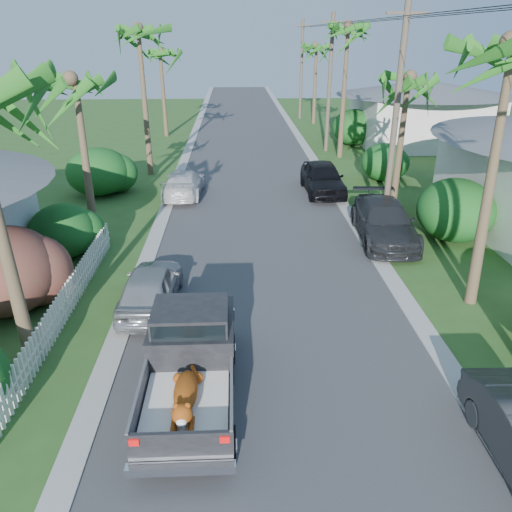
{
  "coord_description": "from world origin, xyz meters",
  "views": [
    {
      "loc": [
        -1.0,
        -7.54,
        7.68
      ],
      "look_at": [
        -0.38,
        6.52,
        1.4
      ],
      "focal_mm": 35.0,
      "sensor_mm": 36.0,
      "label": 1
    }
  ],
  "objects_px": {
    "parked_car_rm": "(384,222)",
    "house_right_far": "(421,116)",
    "parked_car_rf": "(323,178)",
    "palm_r_b": "(408,78)",
    "utility_pole_c": "(330,83)",
    "palm_l_b": "(74,80)",
    "palm_r_d": "(317,46)",
    "parked_car_ln": "(151,287)",
    "palm_l_d": "(160,52)",
    "utility_pole_b": "(396,117)",
    "palm_l_c": "(138,29)",
    "pickup_truck": "(191,353)",
    "utility_pole_d": "(301,69)",
    "parked_car_lf": "(184,183)",
    "palm_r_c": "(348,26)"
  },
  "relations": [
    {
      "from": "utility_pole_b",
      "to": "house_right_far",
      "type": "bearing_deg",
      "value": 66.48
    },
    {
      "from": "palm_l_b",
      "to": "palm_r_d",
      "type": "relative_size",
      "value": 0.93
    },
    {
      "from": "house_right_far",
      "to": "palm_l_c",
      "type": "bearing_deg",
      "value": -157.17
    },
    {
      "from": "parked_car_rf",
      "to": "parked_car_lf",
      "type": "distance_m",
      "value": 7.2
    },
    {
      "from": "pickup_truck",
      "to": "utility_pole_d",
      "type": "bearing_deg",
      "value": 79.42
    },
    {
      "from": "parked_car_rf",
      "to": "palm_l_b",
      "type": "xyz_separation_m",
      "value": [
        -10.4,
        -5.65,
        5.34
      ]
    },
    {
      "from": "palm_r_b",
      "to": "palm_l_d",
      "type": "bearing_deg",
      "value": 124.59
    },
    {
      "from": "parked_car_ln",
      "to": "palm_l_b",
      "type": "relative_size",
      "value": 0.53
    },
    {
      "from": "house_right_far",
      "to": "utility_pole_d",
      "type": "distance_m",
      "value": 15.16
    },
    {
      "from": "parked_car_lf",
      "to": "utility_pole_d",
      "type": "distance_m",
      "value": 27.42
    },
    {
      "from": "palm_l_d",
      "to": "parked_car_lf",
      "type": "bearing_deg",
      "value": -80.05
    },
    {
      "from": "palm_r_d",
      "to": "utility_pole_b",
      "type": "height_order",
      "value": "utility_pole_b"
    },
    {
      "from": "palm_l_b",
      "to": "palm_l_d",
      "type": "distance_m",
      "value": 22.0
    },
    {
      "from": "palm_r_c",
      "to": "house_right_far",
      "type": "distance_m",
      "value": 9.9
    },
    {
      "from": "palm_l_b",
      "to": "parked_car_lf",
      "type": "bearing_deg",
      "value": 59.67
    },
    {
      "from": "house_right_far",
      "to": "utility_pole_c",
      "type": "distance_m",
      "value": 8.06
    },
    {
      "from": "pickup_truck",
      "to": "parked_car_lf",
      "type": "xyz_separation_m",
      "value": [
        -1.54,
        15.46,
        -0.34
      ]
    },
    {
      "from": "palm_l_b",
      "to": "house_right_far",
      "type": "distance_m",
      "value": 27.06
    },
    {
      "from": "palm_r_c",
      "to": "pickup_truck",
      "type": "bearing_deg",
      "value": -109.0
    },
    {
      "from": "parked_car_ln",
      "to": "palm_l_d",
      "type": "distance_m",
      "value": 28.75
    },
    {
      "from": "parked_car_rf",
      "to": "palm_r_b",
      "type": "height_order",
      "value": "palm_r_b"
    },
    {
      "from": "palm_l_c",
      "to": "utility_pole_d",
      "type": "bearing_deg",
      "value": 61.08
    },
    {
      "from": "parked_car_lf",
      "to": "palm_r_b",
      "type": "height_order",
      "value": "palm_r_b"
    },
    {
      "from": "parked_car_ln",
      "to": "house_right_far",
      "type": "relative_size",
      "value": 0.44
    },
    {
      "from": "parked_car_ln",
      "to": "palm_l_c",
      "type": "xyz_separation_m",
      "value": [
        -2.4,
        16.01,
        7.24
      ]
    },
    {
      "from": "parked_car_ln",
      "to": "parked_car_rm",
      "type": "bearing_deg",
      "value": -147.13
    },
    {
      "from": "parked_car_ln",
      "to": "utility_pole_c",
      "type": "distance_m",
      "value": 24.18
    },
    {
      "from": "parked_car_rm",
      "to": "parked_car_ln",
      "type": "bearing_deg",
      "value": -145.54
    },
    {
      "from": "pickup_truck",
      "to": "palm_l_d",
      "type": "distance_m",
      "value": 32.75
    },
    {
      "from": "parked_car_rm",
      "to": "palm_l_b",
      "type": "xyz_separation_m",
      "value": [
        -11.8,
        0.89,
        5.39
      ]
    },
    {
      "from": "parked_car_lf",
      "to": "palm_r_b",
      "type": "xyz_separation_m",
      "value": [
        10.2,
        -2.47,
        5.29
      ]
    },
    {
      "from": "utility_pole_c",
      "to": "parked_car_ln",
      "type": "bearing_deg",
      "value": -112.68
    },
    {
      "from": "pickup_truck",
      "to": "palm_l_d",
      "type": "height_order",
      "value": "palm_l_d"
    },
    {
      "from": "pickup_truck",
      "to": "utility_pole_b",
      "type": "relative_size",
      "value": 0.57
    },
    {
      "from": "parked_car_rm",
      "to": "palm_r_c",
      "type": "bearing_deg",
      "value": 89.05
    },
    {
      "from": "house_right_far",
      "to": "utility_pole_c",
      "type": "bearing_deg",
      "value": -164.88
    },
    {
      "from": "parked_car_rm",
      "to": "palm_l_c",
      "type": "height_order",
      "value": "palm_l_c"
    },
    {
      "from": "parked_car_lf",
      "to": "palm_r_d",
      "type": "height_order",
      "value": "palm_r_d"
    },
    {
      "from": "palm_r_d",
      "to": "palm_l_d",
      "type": "bearing_deg",
      "value": -155.22
    },
    {
      "from": "parked_car_lf",
      "to": "palm_l_c",
      "type": "distance_m",
      "value": 8.88
    },
    {
      "from": "house_right_far",
      "to": "palm_l_b",
      "type": "bearing_deg",
      "value": -137.73
    },
    {
      "from": "palm_l_c",
      "to": "pickup_truck",
      "type": "bearing_deg",
      "value": -78.84
    },
    {
      "from": "pickup_truck",
      "to": "palm_r_d",
      "type": "xyz_separation_m",
      "value": [
        8.56,
        37.99,
        5.73
      ]
    },
    {
      "from": "parked_car_rm",
      "to": "house_right_far",
      "type": "height_order",
      "value": "house_right_far"
    },
    {
      "from": "utility_pole_b",
      "to": "palm_l_c",
      "type": "bearing_deg",
      "value": 142.19
    },
    {
      "from": "pickup_truck",
      "to": "parked_car_ln",
      "type": "height_order",
      "value": "pickup_truck"
    },
    {
      "from": "palm_r_b",
      "to": "palm_r_c",
      "type": "distance_m",
      "value": 11.22
    },
    {
      "from": "parked_car_ln",
      "to": "house_right_far",
      "type": "distance_m",
      "value": 29.23
    },
    {
      "from": "palm_l_b",
      "to": "palm_l_c",
      "type": "xyz_separation_m",
      "value": [
        0.8,
        10.0,
        1.77
      ]
    },
    {
      "from": "palm_l_c",
      "to": "utility_pole_d",
      "type": "distance_m",
      "value": 24.22
    }
  ]
}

